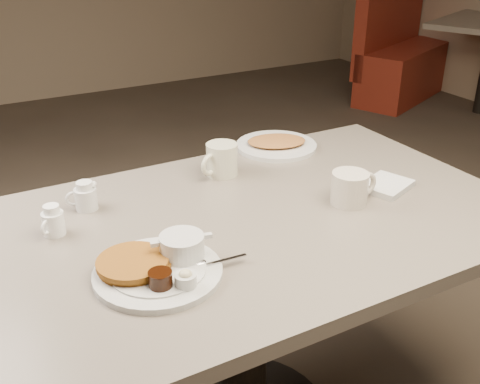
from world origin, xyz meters
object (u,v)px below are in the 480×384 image
hash_plate (276,144)px  booth_back_right (409,52)px  diner_table (244,273)px  coffee_mug_near (351,187)px  coffee_mug_far (221,160)px  main_plate (159,264)px  creamer_right (85,197)px  creamer_left (53,221)px

hash_plate → booth_back_right: bearing=37.9°
diner_table → hash_plate: hash_plate is taller
coffee_mug_near → coffee_mug_far: 0.41m
diner_table → coffee_mug_near: (0.30, -0.06, 0.22)m
main_plate → booth_back_right: (3.32, 2.61, -0.36)m
main_plate → hash_plate: size_ratio=1.04×
hash_plate → creamer_right: bearing=-169.1°
creamer_right → booth_back_right: bearing=33.4°
hash_plate → diner_table: bearing=-131.7°
diner_table → coffee_mug_far: bearing=74.5°
creamer_left → hash_plate: size_ratio=0.23×
coffee_mug_far → booth_back_right: bearing=36.7°
coffee_mug_near → booth_back_right: size_ratio=0.09×
coffee_mug_far → hash_plate: bearing=22.2°
coffee_mug_far → creamer_right: size_ratio=1.60×
main_plate → creamer_right: 0.39m
main_plate → coffee_mug_near: bearing=6.7°
creamer_left → hash_plate: (0.80, 0.23, -0.02)m
coffee_mug_near → creamer_right: (-0.65, 0.32, -0.01)m
main_plate → creamer_right: size_ratio=4.01×
coffee_mug_near → hash_plate: size_ratio=0.41×
diner_table → booth_back_right: booth_back_right is taller
diner_table → coffee_mug_near: bearing=-11.1°
coffee_mug_far → hash_plate: (0.27, 0.11, -0.04)m
creamer_left → creamer_right: (0.11, 0.10, -0.00)m
coffee_mug_far → booth_back_right: size_ratio=0.09×
diner_table → coffee_mug_far: (0.08, 0.28, 0.22)m
coffee_mug_near → booth_back_right: bearing=43.0°
diner_table → creamer_right: creamer_right is taller
diner_table → main_plate: 0.37m
coffee_mug_near → coffee_mug_far: bearing=123.6°
main_plate → creamer_right: bearing=98.7°
creamer_right → coffee_mug_near: bearing=-25.9°
diner_table → coffee_mug_far: size_ratio=10.22×
diner_table → hash_plate: 0.55m
diner_table → coffee_mug_near: coffee_mug_near is taller
main_plate → coffee_mug_near: (0.59, 0.07, 0.02)m
coffee_mug_far → hash_plate: 0.29m
creamer_right → booth_back_right: 4.06m
coffee_mug_near → creamer_left: 0.79m
diner_table → main_plate: size_ratio=4.06×
coffee_mug_near → booth_back_right: (2.73, 2.54, -0.39)m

